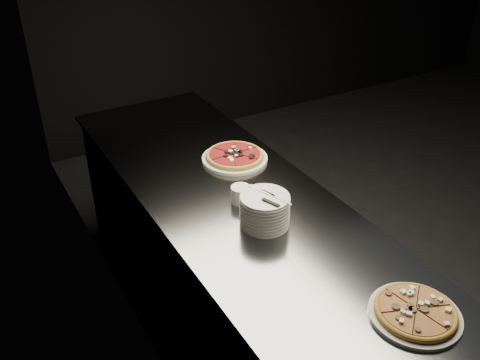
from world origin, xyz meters
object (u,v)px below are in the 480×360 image
pizza_tomato (235,156)px  cutlery (269,197)px  counter (241,283)px  pizza_mushroom (415,312)px  plate_stack (265,210)px  ramekin (241,194)px

pizza_tomato → cutlery: size_ratio=1.52×
counter → pizza_tomato: (0.16, 0.33, 0.48)m
pizza_mushroom → pizza_tomato: pizza_tomato is taller
cutlery → pizza_tomato: bearing=54.1°
pizza_mushroom → counter: bearing=99.4°
plate_stack → cutlery: cutlery is taller
counter → plate_stack: 0.56m
plate_stack → ramekin: bearing=90.0°
pizza_mushroom → plate_stack: size_ratio=1.73×
plate_stack → pizza_mushroom: bearing=-77.8°
cutlery → ramekin: (-0.01, 0.20, -0.09)m
counter → pizza_tomato: size_ratio=7.77×
plate_stack → ramekin: size_ratio=2.34×
pizza_tomato → cutlery: 0.56m
counter → ramekin: ramekin is taller
ramekin → cutlery: bearing=-87.8°
counter → cutlery: size_ratio=11.83×
counter → pizza_tomato: 0.60m
ramekin → plate_stack: bearing=-90.0°
pizza_tomato → plate_stack: size_ratio=1.63×
pizza_mushroom → ramekin: ramekin is taller
pizza_tomato → pizza_mushroom: bearing=-90.8°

